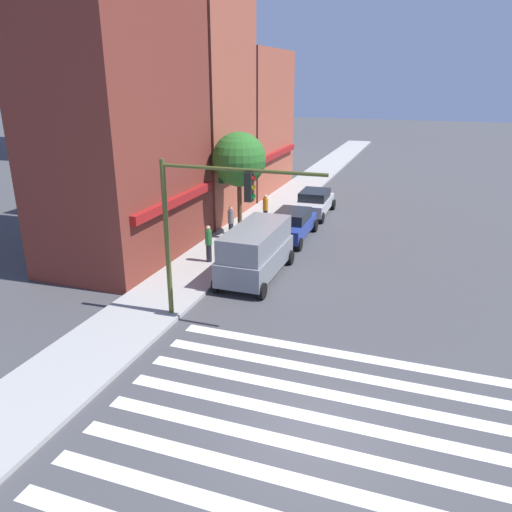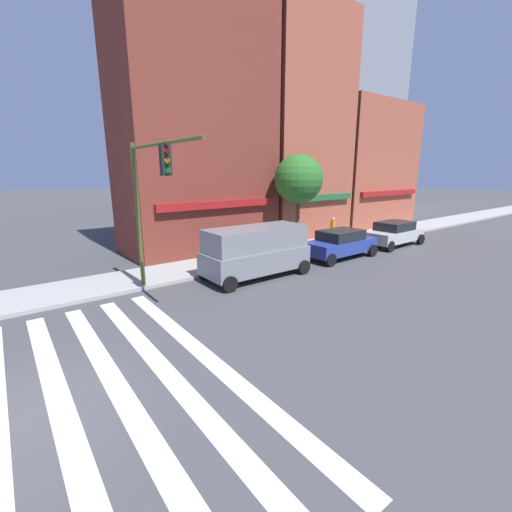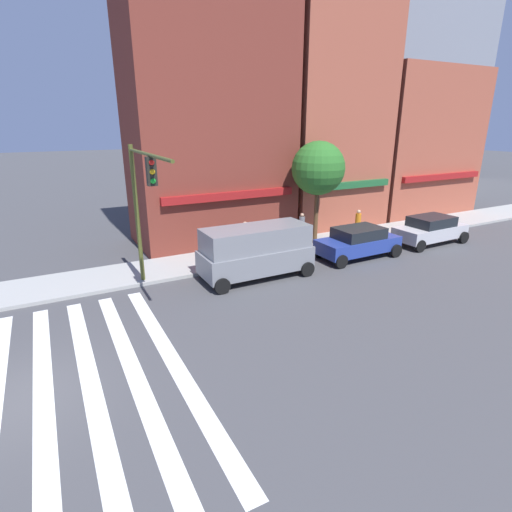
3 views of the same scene
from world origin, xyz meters
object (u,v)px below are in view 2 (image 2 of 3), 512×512
pedestrian_orange_vest (333,231)px  pedestrian_green_top (238,243)px  van_grey (256,250)px  sedan_silver (394,233)px  pedestrian_grey_coat (285,234)px  traffic_signal (149,191)px  street_tree (299,179)px  sedan_blue (340,243)px

pedestrian_orange_vest → pedestrian_green_top: bearing=-16.4°
van_grey → sedan_silver: van_grey is taller
pedestrian_grey_coat → traffic_signal: bearing=-146.2°
van_grey → street_tree: size_ratio=0.89×
sedan_blue → pedestrian_grey_coat: pedestrian_grey_coat is taller
sedan_blue → sedan_silver: 5.38m
sedan_blue → street_tree: size_ratio=0.79×
sedan_silver → pedestrian_green_top: pedestrian_green_top is taller
sedan_blue → street_tree: bearing=102.5°
sedan_blue → sedan_silver: (5.38, 0.00, 0.00)m
sedan_silver → pedestrian_grey_coat: pedestrian_grey_coat is taller
sedan_blue → street_tree: street_tree is taller
traffic_signal → pedestrian_green_top: traffic_signal is taller
traffic_signal → street_tree: traffic_signal is taller
sedan_silver → pedestrian_orange_vest: bearing=147.4°
van_grey → sedan_blue: (5.93, 0.00, -0.44)m
van_grey → sedan_silver: 11.31m
van_grey → sedan_silver: (11.30, 0.00, -0.44)m
sedan_blue → pedestrian_orange_vest: (1.84, 2.14, 0.23)m
pedestrian_green_top → street_tree: bearing=-91.6°
sedan_blue → street_tree: (-0.66, 2.80, 3.46)m
van_grey → sedan_blue: size_ratio=1.13×
sedan_silver → pedestrian_green_top: bearing=164.6°
traffic_signal → pedestrian_orange_vest: size_ratio=3.30×
pedestrian_green_top → street_tree: (4.49, 0.17, 3.22)m
sedan_silver → traffic_signal: bearing=177.6°
traffic_signal → street_tree: (9.93, 2.52, 0.21)m
traffic_signal → van_grey: bearing=-3.4°
van_grey → sedan_silver: size_ratio=1.13×
van_grey → pedestrian_green_top: van_grey is taller
traffic_signal → sedan_blue: (10.60, -0.28, -3.24)m
traffic_signal → pedestrian_grey_coat: traffic_signal is taller
pedestrian_grey_coat → street_tree: bearing=2.5°
sedan_silver → pedestrian_grey_coat: 7.47m
pedestrian_orange_vest → sedan_silver: bearing=136.4°
pedestrian_grey_coat → street_tree: size_ratio=0.32×
van_grey → pedestrian_orange_vest: van_grey is taller
pedestrian_orange_vest → street_tree: street_tree is taller
pedestrian_orange_vest → pedestrian_grey_coat: bearing=-27.1°
pedestrian_orange_vest → pedestrian_grey_coat: (-3.30, 0.86, 0.00)m
van_grey → street_tree: bearing=28.0°
traffic_signal → van_grey: traffic_signal is taller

